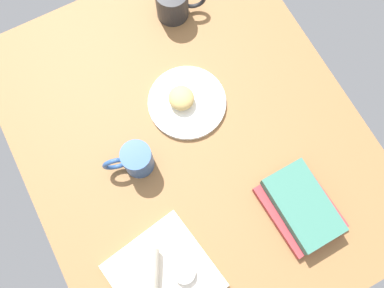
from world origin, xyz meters
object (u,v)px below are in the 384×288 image
Objects in this scene: square_plate at (164,276)px; breakfast_wrap at (145,278)px; scone_pastry at (181,98)px; sauce_cup at (184,273)px; second_mug at (174,3)px; round_plate at (187,102)px; book_stack at (301,207)px; coffee_mug at (135,159)px.

square_plate is 1.67× the size of breakfast_wrap.
scone_pastry is 45.74cm from sauce_cup.
second_mug is (66.04, -36.59, 4.32)cm from square_plate.
book_stack is (-39.69, -12.33, 2.00)cm from round_plate.
square_plate is (-38.38, 26.53, 0.10)cm from round_plate.
coffee_mug reaches higher than book_stack.
square_plate is 1.78× the size of coffee_mug.
book_stack reaches higher than round_plate.
round_plate is 22.33cm from coffee_mug.
coffee_mug reaches higher than square_plate.
square_plate is at bearing 145.34° from round_plate.
book_stack is (-40.53, -13.65, -0.92)cm from scone_pastry.
scone_pastry is at bearing 18.61° from book_stack.
book_stack is at bearing -89.25° from sauce_cup.
scone_pastry is 0.52× the size of breakfast_wrap.
breakfast_wrap reaches higher than scone_pastry.
coffee_mug is at bearing -12.92° from square_plate.
scone_pastry is 0.56× the size of coffee_mug.
breakfast_wrap is at bearing 147.92° from second_mug.
second_mug reaches higher than sauce_cup.
round_plate is 45.64cm from sauce_cup.
coffee_mug reaches higher than sauce_cup.
round_plate is 1.57× the size of breakfast_wrap.
book_stack is (-2.73, -42.79, -1.90)cm from breakfast_wrap.
sauce_cup is at bearing 154.96° from second_mug.
breakfast_wrap reaches higher than sauce_cup.
breakfast_wrap reaches higher than round_plate.
second_mug is at bearing 1.93° from book_stack.
coffee_mug is (27.69, -10.60, 0.39)cm from breakfast_wrap.
second_mug is at bearing -28.99° from square_plate.
scone_pastry reaches higher than book_stack.
square_plate is at bearing -171.12° from breakfast_wrap.
scone_pastry is at bearing 57.50° from round_plate.
second_mug is at bearing -25.04° from sauce_cup.
breakfast_wrap is at bearing 159.05° from coffee_mug.
round_plate is 3.00× the size of scone_pastry.
round_plate is 0.94× the size of square_plate.
round_plate is 3.31cm from scone_pastry.
scone_pastry is 0.31× the size of square_plate.
breakfast_wrap is (-36.97, 30.46, 3.90)cm from round_plate.
second_mug reaches higher than book_stack.
scone_pastry is at bearing -61.39° from coffee_mug.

